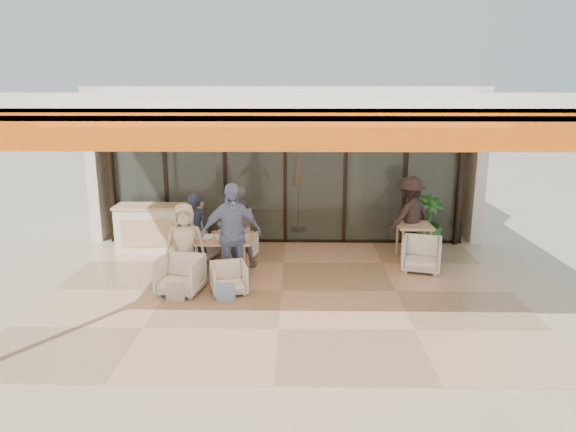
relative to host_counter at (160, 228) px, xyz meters
The scene contains 21 objects.
ground 3.60m from the host_counter, 40.17° to the right, with size 70.00×70.00×0.00m, color #C6B293.
terrace_floor 3.60m from the host_counter, 40.17° to the right, with size 8.00×6.00×0.01m, color tan.
terrace_structure 4.62m from the host_counter, 43.27° to the right, with size 8.00×6.00×3.40m.
glass_storefront 3.01m from the host_counter, 14.53° to the left, with size 8.08×0.10×3.20m.
interior_block 4.41m from the host_counter, 47.91° to the left, with size 9.05×3.62×3.52m.
host_counter is the anchor object (origin of this frame).
dining_table 1.99m from the host_counter, 45.87° to the right, with size 1.50×0.90×0.93m.
chair_far_left 1.10m from the host_counter, 26.47° to the right, with size 0.65×0.61×0.67m, color white.
chair_far_right 1.89m from the host_counter, 14.96° to the right, with size 0.61×0.57×0.63m, color white.
chair_near_left 2.58m from the host_counter, 67.81° to the right, with size 0.71×0.67×0.73m, color white.
chair_near_right 3.00m from the host_counter, 52.76° to the right, with size 0.59×0.55×0.61m, color white.
diner_navy 1.40m from the host_counter, 45.34° to the right, with size 0.54×0.36×1.49m, color #171C34.
diner_grey 2.08m from the host_counter, 28.50° to the right, with size 0.79×0.62×1.63m, color slate.
diner_cream 2.13m from the host_counter, 62.70° to the right, with size 0.73×0.47×1.49m, color beige.
diner_periwinkle 2.64m from the host_counter, 46.11° to the right, with size 1.09×0.45×1.86m, color #7D9BD1.
tote_bag_cream 2.97m from the host_counter, 70.75° to the right, with size 0.30×0.10×0.34m, color silver.
tote_bag_blue 3.34m from the host_counter, 56.94° to the right, with size 0.30×0.10×0.34m, color #99BFD8.
side_table 5.43m from the host_counter, ahead, with size 0.70×0.70×0.74m.
side_chair 5.54m from the host_counter, 12.22° to the right, with size 0.72×0.67×0.74m, color white.
standing_woman 5.37m from the host_counter, ahead, with size 1.10×0.64×1.71m, color black.
potted_palm 5.95m from the host_counter, ahead, with size 0.65×0.65×1.16m, color #1E5919.
Camera 1 is at (0.26, -8.42, 3.41)m, focal length 32.00 mm.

